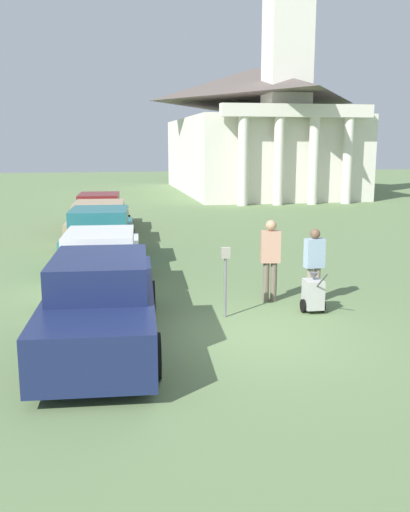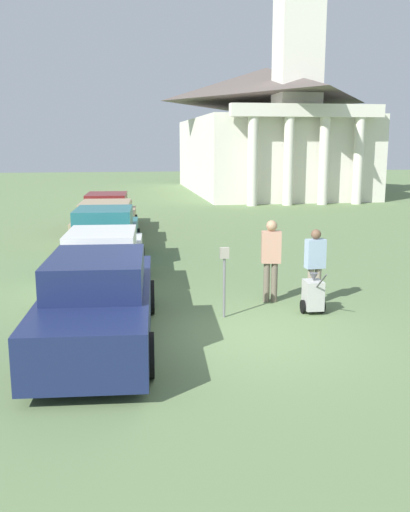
{
  "view_description": "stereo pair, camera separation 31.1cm",
  "coord_description": "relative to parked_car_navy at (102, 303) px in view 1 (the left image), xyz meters",
  "views": [
    {
      "loc": [
        -2.44,
        -9.63,
        3.47
      ],
      "look_at": [
        -0.29,
        2.05,
        1.1
      ],
      "focal_mm": 40.0,
      "sensor_mm": 36.0,
      "label": 1
    },
    {
      "loc": [
        -2.13,
        -9.68,
        3.47
      ],
      "look_at": [
        -0.29,
        2.05,
        1.1
      ],
      "focal_mm": 40.0,
      "sensor_mm": 36.0,
      "label": 2
    }
  ],
  "objects": [
    {
      "name": "church",
      "position": [
        10.91,
        29.63,
        4.08
      ],
      "size": [
        10.44,
        18.01,
        22.36
      ],
      "color": "silver",
      "rests_on": "ground_plane"
    },
    {
      "name": "parked_car_teal",
      "position": [
        0.0,
        6.97,
        0.01
      ],
      "size": [
        2.2,
        5.0,
        1.61
      ],
      "rotation": [
        0.0,
        0.0,
        -0.07
      ],
      "color": "#23666B",
      "rests_on": "ground_plane"
    },
    {
      "name": "parked_car_maroon",
      "position": [
        -0.0,
        13.56,
        -0.05
      ],
      "size": [
        2.17,
        5.24,
        1.47
      ],
      "rotation": [
        0.0,
        0.0,
        -0.07
      ],
      "color": "maroon",
      "rests_on": "ground_plane"
    },
    {
      "name": "parked_car_navy",
      "position": [
        0.0,
        0.0,
        0.0
      ],
      "size": [
        2.19,
        5.4,
        1.59
      ],
      "rotation": [
        0.0,
        0.0,
        -0.07
      ],
      "color": "#19234C",
      "rests_on": "ground_plane"
    },
    {
      "name": "person_worker",
      "position": [
        3.67,
        2.09,
        0.31
      ],
      "size": [
        0.45,
        0.28,
        1.82
      ],
      "rotation": [
        0.0,
        0.0,
        2.98
      ],
      "color": "#665B4C",
      "rests_on": "ground_plane"
    },
    {
      "name": "person_supervisor",
      "position": [
        4.57,
        1.79,
        0.2
      ],
      "size": [
        0.44,
        0.26,
        1.65
      ],
      "rotation": [
        0.0,
        0.0,
        3.23
      ],
      "color": "gray",
      "rests_on": "ground_plane"
    },
    {
      "name": "parking_meter",
      "position": [
        2.44,
        1.12,
        0.26
      ],
      "size": [
        0.18,
        0.09,
        1.43
      ],
      "color": "slate",
      "rests_on": "ground_plane"
    },
    {
      "name": "equipment_cart",
      "position": [
        4.31,
        1.13,
        -0.35
      ],
      "size": [
        0.48,
        0.99,
        1.0
      ],
      "rotation": [
        0.0,
        0.0,
        -0.03
      ],
      "color": "#B2B2AD",
      "rests_on": "ground_plane"
    },
    {
      "name": "parked_car_tan",
      "position": [
        0.0,
        10.6,
        -0.05
      ],
      "size": [
        2.34,
        5.41,
        1.44
      ],
      "rotation": [
        0.0,
        0.0,
        -0.07
      ],
      "color": "tan",
      "rests_on": "ground_plane"
    },
    {
      "name": "ground_plane",
      "position": [
        2.48,
        -0.06,
        -0.73
      ],
      "size": [
        120.0,
        120.0,
        0.0
      ],
      "primitive_type": "plane",
      "color": "#607A4C"
    },
    {
      "name": "parked_car_white",
      "position": [
        0.0,
        3.66,
        -0.04
      ],
      "size": [
        2.16,
        5.03,
        1.46
      ],
      "rotation": [
        0.0,
        0.0,
        -0.07
      ],
      "color": "silver",
      "rests_on": "ground_plane"
    }
  ]
}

